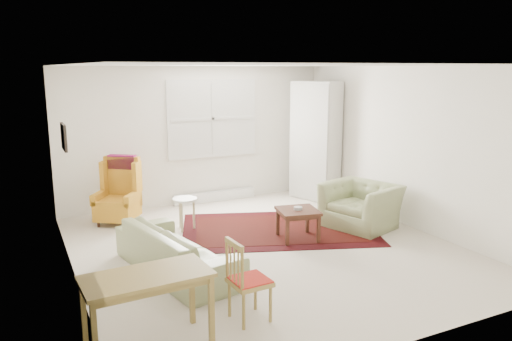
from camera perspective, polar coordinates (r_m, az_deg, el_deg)
name	(u,v)px	position (r m, az deg, el deg)	size (l,w,h in m)	color
room	(260,157)	(6.90, 0.47, 1.56)	(5.04, 5.54, 2.51)	beige
rug	(278,229)	(7.81, 2.54, -6.65)	(2.94, 1.89, 0.03)	black
sofa	(177,241)	(6.21, -9.06, -7.96)	(1.97, 0.77, 0.79)	#828B5D
armchair	(361,201)	(8.01, 11.89, -3.46)	(1.06, 0.92, 0.82)	#828B5D
wingback_chair	(117,191)	(8.27, -15.65, -2.27)	(0.62, 0.66, 1.08)	#C0821D
coffee_table	(298,224)	(7.33, 4.80, -6.15)	(0.56, 0.56, 0.46)	#3E1E13
stool	(185,214)	(7.81, -8.09, -4.91)	(0.38, 0.38, 0.51)	white
cabinet	(316,141)	(9.49, 6.83, 3.37)	(0.47, 0.89, 2.22)	silver
desk	(148,312)	(4.68, -12.22, -15.48)	(1.11, 0.55, 0.70)	olive
desk_chair	(250,279)	(5.02, -0.73, -12.35)	(0.37, 0.37, 0.85)	olive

